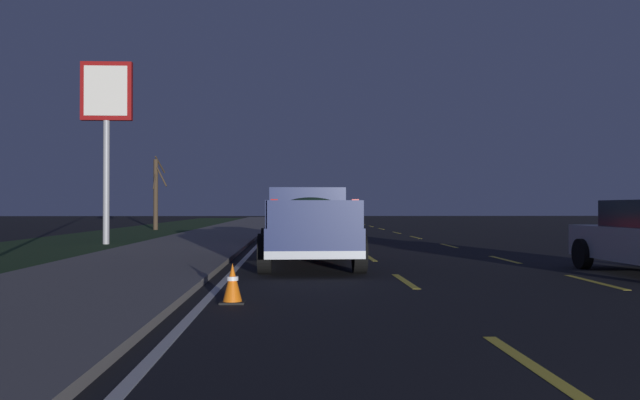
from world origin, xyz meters
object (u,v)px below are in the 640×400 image
gas_price_sign (106,107)px  sedan_red (306,223)px  pickup_truck (308,224)px  bare_tree_far (156,192)px  traffic_cone_near (232,284)px

gas_price_sign → sedan_red: bearing=-90.3°
pickup_truck → gas_price_sign: size_ratio=0.80×
bare_tree_far → traffic_cone_near: size_ratio=7.81×
pickup_truck → traffic_cone_near: 6.18m
sedan_red → traffic_cone_near: (-15.10, 1.35, -0.50)m
sedan_red → bare_tree_far: 17.85m
bare_tree_far → pickup_truck: bearing=-160.4°
sedan_red → gas_price_sign: gas_price_sign is taller
sedan_red → gas_price_sign: bearing=89.7°
gas_price_sign → bare_tree_far: gas_price_sign is taller
bare_tree_far → gas_price_sign: bearing=-174.9°
traffic_cone_near → pickup_truck: bearing=-11.5°
gas_price_sign → bare_tree_far: size_ratio=1.51×
bare_tree_far → traffic_cone_near: bearing=-166.2°
sedan_red → traffic_cone_near: sedan_red is taller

